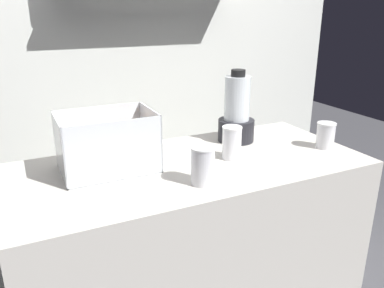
% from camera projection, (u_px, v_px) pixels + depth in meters
% --- Properties ---
extents(counter, '(1.40, 0.64, 0.90)m').
position_uv_depth(counter, '(192.00, 258.00, 1.69)').
color(counter, beige).
rests_on(counter, ground_plane).
extents(back_wall_unit, '(2.60, 0.24, 2.50)m').
position_uv_depth(back_wall_unit, '(131.00, 52.00, 2.07)').
color(back_wall_unit, silver).
rests_on(back_wall_unit, ground_plane).
extents(carrot_display_bin, '(0.35, 0.24, 0.22)m').
position_uv_depth(carrot_display_bin, '(108.00, 152.00, 1.46)').
color(carrot_display_bin, white).
rests_on(carrot_display_bin, counter).
extents(blender_pitcher, '(0.17, 0.17, 0.33)m').
position_uv_depth(blender_pitcher, '(237.00, 114.00, 1.76)').
color(blender_pitcher, black).
rests_on(blender_pitcher, counter).
extents(juice_cup_mango_far_left, '(0.09, 0.09, 0.14)m').
position_uv_depth(juice_cup_mango_far_left, '(203.00, 168.00, 1.34)').
color(juice_cup_mango_far_left, white).
rests_on(juice_cup_mango_far_left, counter).
extents(juice_cup_pomegranate_left, '(0.08, 0.08, 0.13)m').
position_uv_depth(juice_cup_pomegranate_left, '(232.00, 145.00, 1.57)').
color(juice_cup_pomegranate_left, white).
rests_on(juice_cup_pomegranate_left, counter).
extents(juice_cup_beet_middle, '(0.08, 0.08, 0.11)m').
position_uv_depth(juice_cup_beet_middle, '(325.00, 137.00, 1.69)').
color(juice_cup_beet_middle, white).
rests_on(juice_cup_beet_middle, counter).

